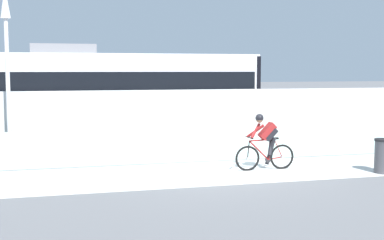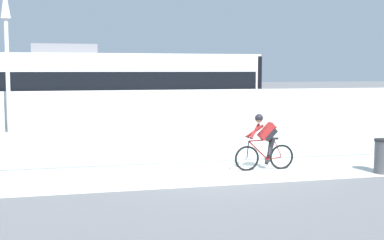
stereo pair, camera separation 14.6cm
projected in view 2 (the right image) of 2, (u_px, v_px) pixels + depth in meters
The scene contains 10 objects.
ground_plane at pixel (227, 172), 14.47m from camera, with size 200.00×200.00×0.00m, color slate.
bike_path_deck at pixel (227, 172), 14.47m from camera, with size 32.00×3.20×0.01m, color silver.
glass_parapet at pixel (209, 144), 16.20m from camera, with size 32.00×0.05×1.09m, color silver.
concrete_barrier_wall at pixel (194, 121), 17.89m from camera, with size 32.00×0.36×2.16m, color silver.
tram_rail_near at pixel (179, 142), 20.39m from camera, with size 32.00×0.08×0.01m, color #595654.
tram_rail_far at pixel (171, 138), 21.77m from camera, with size 32.00×0.08×0.01m, color #595654.
tram at pixel (117, 94), 20.34m from camera, with size 11.06×2.54×3.81m.
cyclist_on_bike at pixel (265, 143), 14.67m from camera, with size 1.77×0.58×1.61m.
lamp_post_antenna at pixel (7, 54), 14.79m from camera, with size 0.28×0.28×5.20m.
trash_bin at pixel (383, 156), 14.21m from camera, with size 0.51×0.51×0.96m.
Camera 2 is at (-4.43, -13.59, 2.85)m, focal length 48.55 mm.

